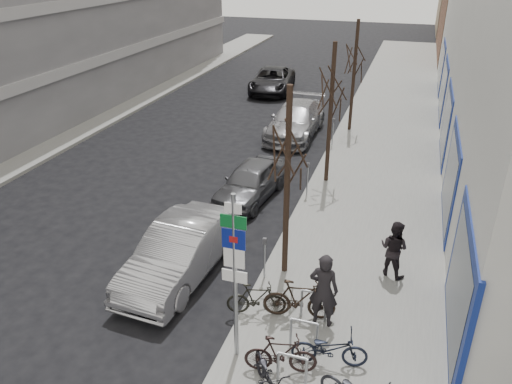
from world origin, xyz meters
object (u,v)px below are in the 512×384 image
Objects in this scene: bike_mid_curb at (330,346)px; bike_far_inner at (299,299)px; tree_far at (356,50)px; parked_car_front at (180,251)px; meter_front at (265,254)px; bike_rack at (304,332)px; bike_near_right at (281,354)px; bike_near_left at (268,375)px; tree_mid at (333,81)px; parked_car_mid at (250,181)px; meter_back at (333,129)px; parked_car_back at (296,120)px; lane_car at (272,80)px; bike_mid_inner at (256,299)px; pedestrian_far at (394,248)px; highway_sign_pole at (235,269)px; tree_near at (288,140)px; meter_mid at (308,176)px; pedestrian_near at (324,290)px.

bike_far_inner reaches higher than bike_mid_curb.
tree_far is 14.57m from parked_car_front.
meter_front is at bearing 13.42° from parked_car_front.
bike_near_right is at bearing -111.85° from bike_rack.
bike_far_inner is (1.30, -1.35, -0.22)m from meter_front.
tree_mid is at bearing 60.40° from bike_near_left.
bike_near_right is 8.72m from parked_car_mid.
parked_car_back is (-2.07, 1.20, -0.13)m from meter_back.
parked_car_front is at bearing -87.47° from lane_car.
bike_mid_inner is at bearing -80.71° from meter_front.
bike_far_inner is at bearing -84.00° from meter_back.
parked_car_front is (-3.60, 3.48, 0.13)m from bike_near_left.
parked_car_front is (-2.35, -11.41, -0.13)m from meter_back.
pedestrian_far is at bearing -71.04° from meter_back.
meter_back is at bearing -100.20° from tree_far.
meter_back is at bearing 91.02° from highway_sign_pole.
tree_near is at bearing -53.81° from parked_car_mid.
bike_near_right is 1.86m from bike_far_inner.
tree_near reaches higher than lane_car.
meter_mid is 0.24× the size of lane_car.
tree_far is 3.47× the size of bike_near_right.
pedestrian_near is at bearing -73.31° from parked_car_back.
bike_mid_curb is at bearing -77.31° from lane_car.
bike_near_right is at bearing -10.33° from highway_sign_pole.
tree_far is 3.04× the size of bike_far_inner.
tree_mid reaches higher than bike_mid_curb.
tree_near reaches higher than bike_mid_curb.
bike_mid_inner is (-0.20, -2.04, -3.50)m from tree_near.
tree_mid is 1.14× the size of parked_car_front.
meter_front is 0.76× the size of bike_mid_curb.
bike_mid_inner is 4.18m from pedestrian_far.
meter_front is at bearing -6.01° from bike_mid_inner.
meter_front is 5.50m from meter_mid.
bike_mid_inner is (-1.40, 0.86, -0.05)m from bike_rack.
meter_mid is 1.00× the size of meter_back.
meter_mid is at bearing 63.78° from bike_near_left.
tree_mid is 8.58m from parked_car_front.
meter_back is at bearing 90.00° from meter_mid.
parked_car_mid is at bearing -138.73° from tree_mid.
meter_back is (-0.45, 4.00, -3.19)m from tree_mid.
tree_near reaches higher than parked_car_front.
tree_mid reaches higher than bike_rack.
meter_mid is 0.70× the size of bike_far_inner.
meter_mid is 2.12m from parked_car_mid.
bike_mid_curb is at bearing -83.52° from tree_far.
bike_near_right is at bearing -76.70° from tree_near.
pedestrian_near reaches higher than parked_car_mid.
bike_mid_curb is (1.84, -3.17, -3.44)m from tree_near.
tree_near is 1.00× the size of tree_mid.
bike_near_left is 24.85m from lane_car.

